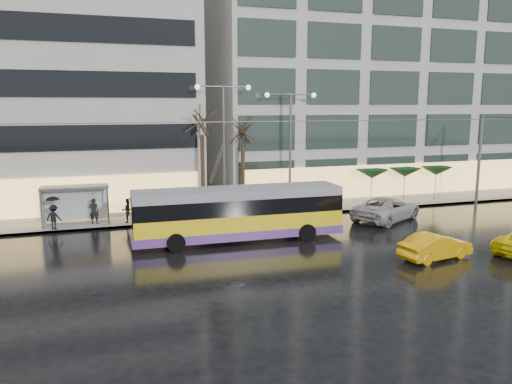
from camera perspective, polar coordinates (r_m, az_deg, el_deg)
name	(u,v)px	position (r m, az deg, el deg)	size (l,w,h in m)	color
ground	(239,262)	(25.33, -1.99, -8.01)	(140.00, 140.00, 0.00)	black
sidewalk	(215,206)	(38.94, -4.76, -1.56)	(80.00, 10.00, 0.15)	gray
kerb	(231,219)	(34.24, -2.89, -3.13)	(80.00, 0.10, 0.15)	slate
building_right	(379,52)	(49.55, 13.84, 15.26)	(32.00, 14.00, 25.00)	#A7A6A0
trolleybus	(238,215)	(28.88, -2.03, -2.65)	(12.14, 4.83, 5.60)	yellow
catenary	(220,161)	(32.23, -4.17, 3.58)	(42.24, 5.12, 7.00)	#595B60
bus_shelter	(69,196)	(34.44, -20.59, -0.48)	(4.20, 1.60, 2.51)	#595B60
street_lamp_near	(224,131)	(35.10, -3.71, 6.95)	(3.96, 0.36, 9.03)	#595B60
street_lamp_far	(290,134)	(36.65, 3.95, 6.64)	(3.96, 0.36, 8.53)	#595B60
tree_a	(202,115)	(34.92, -6.23, 8.69)	(3.20, 3.20, 8.40)	black
tree_b	(243,125)	(35.86, -1.53, 7.68)	(3.20, 3.20, 7.70)	black
parasol_a	(372,174)	(40.24, 13.10, 2.02)	(2.50, 2.50, 2.65)	#595B60
parasol_b	(405,172)	(41.84, 16.64, 2.15)	(2.50, 2.50, 2.65)	#595B60
parasol_c	(436,171)	(43.60, 19.90, 2.27)	(2.50, 2.50, 2.65)	#595B60
taxi_b	(436,246)	(27.21, 19.83, -5.88)	(1.40, 4.02, 1.32)	#F1AA0C
sedan_silver	(387,209)	(35.24, 14.72, -1.86)	(2.66, 5.77, 1.60)	#B9B8BE
pedestrian_a	(93,202)	(33.95, -18.08, -1.10)	(1.15, 1.16, 2.19)	black
pedestrian_b	(128,210)	(33.84, -14.44, -2.05)	(0.79, 0.62, 1.62)	black
pedestrian_c	(54,212)	(33.37, -22.14, -2.11)	(1.16, 1.10, 2.11)	black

